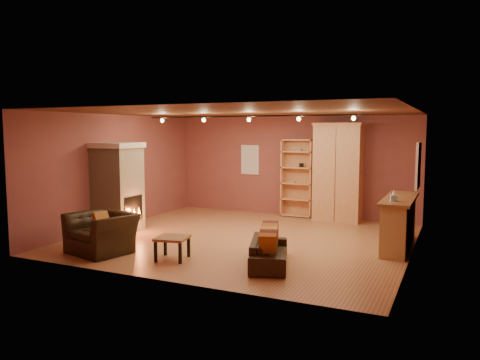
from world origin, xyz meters
The scene contains 16 objects.
floor centered at (0.00, 0.00, 0.00)m, with size 7.00×7.00×0.00m, color brown.
ceiling centered at (0.00, 0.00, 2.80)m, with size 7.00×7.00×0.00m, color #5A311C.
back_wall centered at (0.00, 3.25, 1.40)m, with size 7.00×0.02×2.80m, color brown.
left_wall centered at (-3.50, 0.00, 1.40)m, with size 0.02×6.50×2.80m, color brown.
right_wall centered at (3.50, 0.00, 1.40)m, with size 0.02×6.50×2.80m, color brown.
fireplace centered at (-3.04, -0.60, 1.06)m, with size 1.01×0.98×2.12m.
back_window centered at (-1.30, 3.23, 1.55)m, with size 0.56×0.04×0.86m, color silver.
bookcase centered at (0.20, 3.14, 1.10)m, with size 0.89×0.34×2.17m.
armoire centered at (1.39, 2.92, 1.31)m, with size 1.28×0.72×2.60m.
bar_counter centered at (3.20, 0.56, 0.53)m, with size 0.59×2.19×1.05m.
tissue_box centered at (3.15, -0.03, 1.14)m, with size 0.15×0.15×0.22m.
right_window centered at (3.47, 1.40, 1.65)m, with size 0.05×0.90×1.00m, color silver.
loveseat centered at (1.24, -1.69, 0.34)m, with size 0.96×1.67×0.70m.
armchair centered at (-2.08, -2.28, 0.52)m, with size 1.35×1.04×1.05m.
coffee_table centered at (-0.53, -2.12, 0.37)m, with size 0.68×0.68×0.43m.
track_rail centered at (0.00, 0.20, 2.69)m, with size 5.20×0.09×0.13m.
Camera 1 is at (4.22, -9.35, 2.39)m, focal length 35.00 mm.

